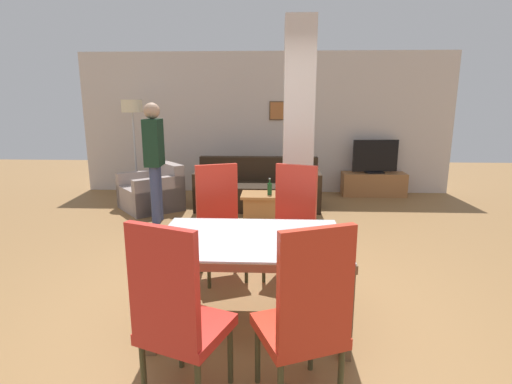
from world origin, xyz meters
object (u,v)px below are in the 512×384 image
bottle (270,188)px  tv_stand (373,184)px  dining_chair_far_right (292,220)px  sofa (258,190)px  coffee_table (261,207)px  standing_person (154,154)px  armchair (153,193)px  floor_lamp (133,115)px  dining_table (251,255)px  tv_screen (375,157)px  dining_chair_near_right (306,315)px  dining_chair_near_left (177,313)px

bottle → tv_stand: size_ratio=0.20×
dining_chair_far_right → sofa: bearing=-58.8°
coffee_table → standing_person: standing_person is taller
dining_chair_far_right → armchair: bearing=-27.0°
tv_stand → dining_chair_far_right: bearing=-115.1°
dining_chair_far_right → floor_lamp: (-2.75, 3.28, 0.93)m
dining_chair_far_right → sofa: dining_chair_far_right is taller
dining_chair_far_right → tv_stand: dining_chair_far_right is taller
tv_stand → sofa: bearing=-156.7°
coffee_table → dining_table: bearing=-89.7°
armchair → bottle: bearing=-149.3°
dining_chair_far_right → standing_person: 2.69m
sofa → tv_screen: (2.19, 0.94, 0.46)m
coffee_table → bottle: 0.33m
tv_screen → dining_chair_far_right: bearing=58.9°
dining_chair_near_right → floor_lamp: 5.90m
bottle → tv_stand: bottle is taller
dining_chair_near_right → standing_person: bearing=96.2°
armchair → floor_lamp: floor_lamp is taller
armchair → tv_stand: armchair is taller
floor_lamp → standing_person: (0.80, -1.46, -0.51)m
tv_screen → floor_lamp: floor_lamp is taller
bottle → coffee_table: bearing=162.1°
dining_chair_near_left → tv_stand: dining_chair_near_left is taller
coffee_table → floor_lamp: (-2.36, 1.41, 1.31)m
dining_chair_far_right → bottle: bearing=-60.6°
dining_chair_near_left → dining_chair_far_right: size_ratio=1.00×
coffee_table → standing_person: bearing=-178.1°
standing_person → tv_screen: bearing=115.1°
dining_table → sofa: (-0.09, 3.68, -0.30)m
armchair → bottle: size_ratio=5.02×
bottle → floor_lamp: 3.06m
dining_table → tv_stand: dining_table is taller
sofa → bottle: size_ratio=8.48×
coffee_table → floor_lamp: floor_lamp is taller
dining_chair_near_right → tv_screen: 5.81m
sofa → armchair: (-1.77, -0.22, -0.01)m
dining_table → dining_chair_near_right: 1.00m
dining_table → floor_lamp: size_ratio=0.82×
bottle → tv_screen: 2.73m
dining_chair_near_right → armchair: dining_chair_near_right is taller
tv_stand → tv_screen: size_ratio=1.39×
dining_chair_near_right → tv_screen: (1.73, 5.55, 0.15)m
dining_chair_near_left → standing_person: 3.90m
dining_chair_near_left → dining_chair_far_right: bearing=89.9°
sofa → tv_stand: size_ratio=1.73×
dining_chair_near_left → tv_screen: 6.08m
dining_chair_far_right → tv_stand: 4.09m
dining_chair_far_right → standing_person: (-1.94, 1.82, 0.42)m
armchair → dining_chair_near_right: bearing=167.3°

